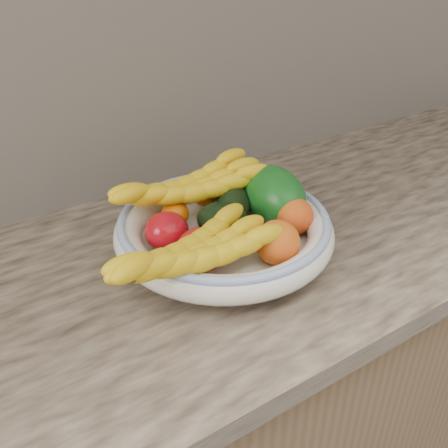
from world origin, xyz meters
TOP-DOWN VIEW (x-y plane):
  - kitchen_counter at (0.00, 1.69)m, footprint 2.44×0.66m
  - fruit_bowl at (0.00, 1.66)m, footprint 0.39×0.39m
  - clementine_back_left at (-0.05, 1.75)m, footprint 0.05×0.05m
  - clementine_back_right at (0.03, 1.78)m, footprint 0.06×0.06m
  - tomato_left at (-0.10, 1.69)m, footprint 0.09×0.09m
  - tomato_near_left at (-0.08, 1.61)m, footprint 0.09×0.09m
  - avocado_center at (0.00, 1.66)m, footprint 0.11×0.12m
  - avocado_right at (0.05, 1.71)m, footprint 0.11×0.11m
  - green_mango at (0.12, 1.67)m, footprint 0.14×0.17m
  - peach_front at (0.04, 1.55)m, footprint 0.10×0.10m
  - peach_right at (0.11, 1.60)m, footprint 0.07×0.07m
  - banana_bunch_back at (-0.01, 1.76)m, footprint 0.33×0.13m
  - banana_bunch_front at (-0.11, 1.57)m, footprint 0.33×0.17m

SIDE VIEW (x-z plane):
  - kitchen_counter at x=0.00m, z-range -0.24..1.16m
  - fruit_bowl at x=0.00m, z-range 0.91..0.99m
  - clementine_back_left at x=-0.05m, z-range 0.93..0.98m
  - clementine_back_right at x=0.03m, z-range 0.93..0.98m
  - tomato_left at x=-0.10m, z-range 0.93..1.00m
  - tomato_near_left at x=-0.08m, z-range 0.93..1.00m
  - avocado_center at x=0.00m, z-range 0.93..1.00m
  - avocado_right at x=0.05m, z-range 0.93..1.00m
  - peach_front at x=0.04m, z-range 0.93..1.00m
  - peach_right at x=0.11m, z-range 0.93..1.00m
  - green_mango at x=0.12m, z-range 0.91..1.04m
  - banana_bunch_front at x=-0.11m, z-range 0.94..1.02m
  - banana_bunch_back at x=-0.01m, z-range 0.94..1.03m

